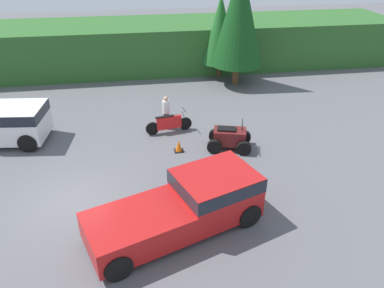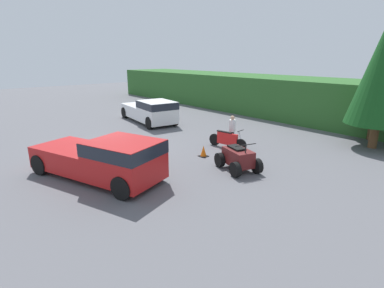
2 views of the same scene
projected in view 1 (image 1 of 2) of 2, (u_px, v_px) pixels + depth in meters
ground_plane at (75, 203)px, 13.86m from camera, size 80.00×80.00×0.00m
hillside_backdrop at (97, 47)px, 26.83m from camera, size 44.00×6.00×3.16m
tree_left at (220, 29)px, 24.57m from camera, size 2.39×2.39×5.44m
tree_mid_left at (239, 16)px, 22.68m from camera, size 3.25×3.25×7.39m
pickup_truck_red at (189, 203)px, 12.35m from camera, size 6.14×3.99×1.77m
dirt_bike at (169, 124)px, 18.58m from camera, size 2.34×0.70×1.12m
quad_atv at (230, 138)px, 17.16m from camera, size 2.26×1.78×1.31m
rider_person at (166, 111)px, 18.71m from camera, size 0.48×0.48×1.73m
traffic_cone at (179, 146)px, 17.04m from camera, size 0.42×0.42×0.55m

